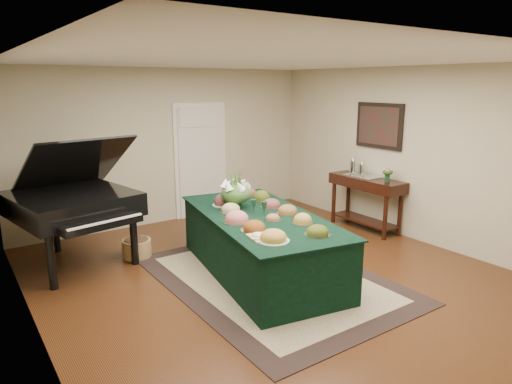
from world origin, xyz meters
TOP-DOWN VIEW (x-y plane):
  - ground at (0.00, 0.00)m, footprint 6.00×6.00m
  - area_rug at (-0.07, -0.13)m, footprint 2.42×3.39m
  - kitchen_doorway at (0.60, 2.97)m, footprint 1.05×0.07m
  - buffet_table at (-0.07, 0.11)m, footprint 1.75×2.92m
  - food_platters at (-0.09, 0.09)m, footprint 1.23×2.27m
  - cutting_board at (-0.54, -0.62)m, footprint 0.36×0.36m
  - green_goblets at (-0.04, 0.17)m, footprint 0.13×0.24m
  - floral_centerpiece at (-0.13, 0.58)m, footprint 0.42×0.42m
  - grand_piano at (-1.96, 1.81)m, footprint 1.73×1.92m
  - wicker_basket at (-1.20, 1.58)m, footprint 0.41×0.41m
  - mahogany_sideboard at (2.50, 0.63)m, footprint 0.45×1.37m
  - tea_service at (2.50, 0.84)m, footprint 0.34×0.58m
  - pink_bouquet at (2.50, 0.21)m, footprint 0.19×0.19m
  - wall_painting at (2.72, 0.63)m, footprint 0.05×0.95m

SIDE VIEW (x-z plane):
  - ground at x=0.00m, z-range 0.00..0.00m
  - area_rug at x=-0.07m, z-range 0.00..0.01m
  - wicker_basket at x=-1.20m, z-range 0.00..0.26m
  - buffet_table at x=-0.07m, z-range 0.00..0.80m
  - mahogany_sideboard at x=2.50m, z-range 0.25..1.15m
  - cutting_board at x=-0.54m, z-range 0.78..0.88m
  - food_platters at x=-0.09m, z-range 0.78..0.90m
  - grand_piano at x=-1.96m, z-range 0.00..1.76m
  - green_goblets at x=-0.04m, z-range 0.79..0.97m
  - tea_service at x=2.50m, z-range 0.87..1.16m
  - kitchen_doorway at x=0.60m, z-range -0.03..2.07m
  - floral_centerpiece at x=-0.13m, z-range 0.83..1.25m
  - pink_bouquet at x=2.50m, z-range 0.94..1.17m
  - wall_painting at x=2.72m, z-range 1.38..2.12m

